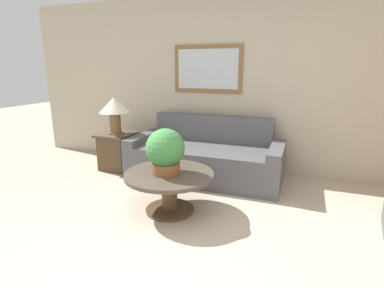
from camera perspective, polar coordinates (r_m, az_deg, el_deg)
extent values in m
plane|color=tan|center=(2.47, -7.60, -24.88)|extent=(20.00, 20.00, 0.00)
cube|color=#B2A893|center=(4.58, 8.89, 11.09)|extent=(7.32, 0.06, 2.60)
cube|color=brown|center=(4.65, 3.00, 14.07)|extent=(1.06, 0.03, 0.70)
cube|color=#B2BCC6|center=(4.63, 2.95, 14.07)|extent=(0.94, 0.01, 0.58)
cube|color=#4C4C51|center=(4.28, 2.38, -3.56)|extent=(1.79, 0.91, 0.46)
cube|color=#4C4C51|center=(4.52, 3.93, 3.01)|extent=(1.79, 0.16, 0.39)
cube|color=#4C4C51|center=(4.66, -9.21, -1.60)|extent=(0.18, 0.91, 0.56)
cube|color=#4C4C51|center=(4.08, 15.66, -4.28)|extent=(0.18, 0.91, 0.56)
cylinder|color=#4C3823|center=(3.43, -4.24, -12.31)|extent=(0.53, 0.53, 0.03)
cylinder|color=#4C3823|center=(3.34, -4.30, -9.17)|extent=(0.17, 0.17, 0.38)
cylinder|color=#473D33|center=(3.27, -4.37, -5.80)|extent=(0.97, 0.97, 0.04)
cube|color=#4C3823|center=(4.81, -14.07, -1.53)|extent=(0.44, 0.44, 0.53)
cube|color=#473D33|center=(4.74, -14.28, 1.78)|extent=(0.51, 0.51, 0.03)
cylinder|color=brown|center=(4.74, -14.30, 2.10)|extent=(0.24, 0.24, 0.02)
cylinder|color=brown|center=(4.71, -14.42, 4.01)|extent=(0.17, 0.17, 0.30)
cone|color=beige|center=(4.67, -14.63, 7.20)|extent=(0.45, 0.45, 0.23)
cylinder|color=brown|center=(3.23, -5.02, -4.50)|extent=(0.30, 0.30, 0.12)
sphere|color=#387A3D|center=(3.17, -5.11, -0.78)|extent=(0.42, 0.42, 0.42)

